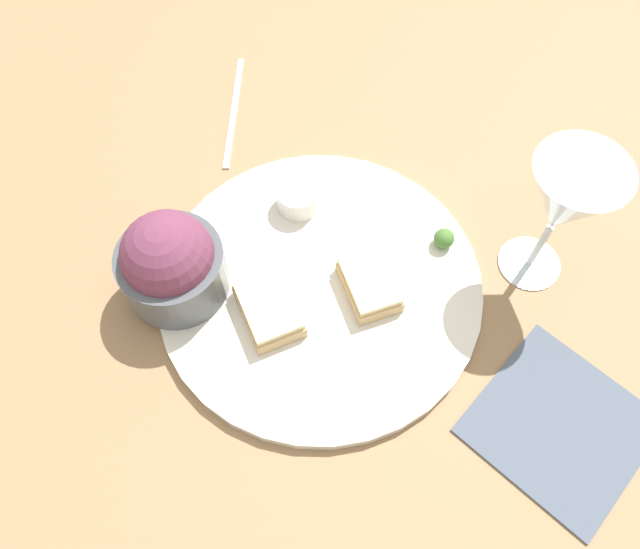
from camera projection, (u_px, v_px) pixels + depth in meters
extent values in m
plane|color=#93704C|center=(320.00, 289.00, 0.70)|extent=(4.00, 4.00, 0.00)
cylinder|color=silver|center=(320.00, 286.00, 0.69)|extent=(0.36, 0.36, 0.01)
cylinder|color=#4C5156|center=(174.00, 270.00, 0.66)|extent=(0.11, 0.11, 0.06)
sphere|color=#6B334C|center=(168.00, 256.00, 0.63)|extent=(0.10, 0.10, 0.10)
cylinder|color=white|center=(298.00, 198.00, 0.72)|extent=(0.05, 0.05, 0.03)
cylinder|color=beige|center=(298.00, 192.00, 0.71)|extent=(0.04, 0.04, 0.01)
cube|color=tan|center=(269.00, 311.00, 0.66)|extent=(0.08, 0.06, 0.02)
cube|color=beige|center=(268.00, 305.00, 0.65)|extent=(0.08, 0.06, 0.01)
cube|color=tan|center=(369.00, 287.00, 0.67)|extent=(0.08, 0.06, 0.02)
cube|color=beige|center=(370.00, 281.00, 0.66)|extent=(0.07, 0.06, 0.01)
cylinder|color=silver|center=(529.00, 263.00, 0.71)|extent=(0.07, 0.07, 0.01)
cylinder|color=silver|center=(540.00, 245.00, 0.68)|extent=(0.01, 0.01, 0.07)
cone|color=silver|center=(567.00, 200.00, 0.60)|extent=(0.09, 0.09, 0.10)
sphere|color=#477533|center=(444.00, 238.00, 0.70)|extent=(0.02, 0.02, 0.02)
cube|color=#4C5666|center=(560.00, 425.00, 0.62)|extent=(0.20, 0.20, 0.01)
cube|color=silver|center=(234.00, 110.00, 0.82)|extent=(0.17, 0.10, 0.01)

